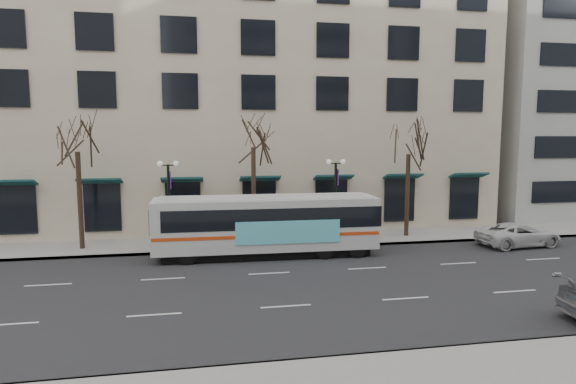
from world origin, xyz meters
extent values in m
plane|color=black|center=(0.00, 0.00, 0.00)|extent=(160.00, 160.00, 0.00)
cube|color=gray|center=(5.00, 9.00, 0.07)|extent=(80.00, 4.00, 0.15)
cube|color=#BCAC8F|center=(-2.00, 21.00, 12.00)|extent=(40.00, 20.00, 24.00)
cube|color=#999993|center=(32.00, 21.00, 17.50)|extent=(25.00, 20.00, 35.00)
cylinder|color=black|center=(-10.00, 8.80, 2.87)|extent=(0.28, 0.28, 5.74)
cylinder|color=black|center=(0.00, 8.80, 2.97)|extent=(0.28, 0.28, 5.95)
cylinder|color=black|center=(10.00, 8.80, 2.73)|extent=(0.28, 0.28, 5.46)
cylinder|color=black|center=(-5.00, 8.20, 2.50)|extent=(0.16, 0.16, 5.00)
cylinder|color=black|center=(-5.00, 8.20, 0.15)|extent=(0.36, 0.36, 0.30)
cube|color=black|center=(-5.00, 8.20, 4.95)|extent=(0.90, 0.06, 0.06)
sphere|color=silver|center=(-5.45, 8.20, 5.05)|extent=(0.32, 0.32, 0.32)
sphere|color=silver|center=(-4.55, 8.20, 5.05)|extent=(0.32, 0.32, 0.32)
cube|color=#591F77|center=(-4.88, 8.20, 4.10)|extent=(0.04, 0.45, 1.00)
cylinder|color=black|center=(5.00, 8.20, 2.50)|extent=(0.16, 0.16, 5.00)
cylinder|color=black|center=(5.00, 8.20, 0.15)|extent=(0.36, 0.36, 0.30)
cube|color=black|center=(5.00, 8.20, 4.95)|extent=(0.90, 0.06, 0.06)
sphere|color=silver|center=(4.55, 8.20, 5.05)|extent=(0.32, 0.32, 0.32)
sphere|color=silver|center=(5.45, 8.20, 5.05)|extent=(0.32, 0.32, 0.32)
cube|color=#591F77|center=(5.12, 8.20, 4.10)|extent=(0.04, 0.45, 1.00)
cube|color=silver|center=(0.35, 5.74, 1.85)|extent=(12.25, 2.92, 2.79)
cube|color=black|center=(0.35, 5.74, 0.28)|extent=(11.27, 2.58, 0.46)
cube|color=black|center=(0.65, 5.73, 2.29)|extent=(11.76, 2.95, 1.12)
cube|color=#D54314|center=(0.35, 5.74, 1.37)|extent=(12.13, 2.95, 0.18)
cube|color=#60D6E9|center=(1.33, 4.36, 1.58)|extent=(5.59, 0.19, 1.22)
cube|color=silver|center=(0.35, 5.74, 3.28)|extent=(11.64, 2.64, 0.08)
cylinder|color=black|center=(-3.95, 4.67, 0.51)|extent=(1.02, 0.31, 1.02)
cylinder|color=black|center=(-3.89, 7.00, 0.51)|extent=(1.02, 0.31, 1.02)
cylinder|color=black|center=(3.37, 4.50, 0.51)|extent=(1.02, 0.31, 1.02)
cylinder|color=black|center=(3.42, 6.83, 0.51)|extent=(1.02, 0.31, 1.02)
cylinder|color=black|center=(5.20, 4.46, 0.51)|extent=(1.02, 0.31, 1.02)
cylinder|color=black|center=(5.25, 6.79, 0.51)|extent=(1.02, 0.31, 1.02)
imported|color=silver|center=(15.67, 5.35, 0.70)|extent=(5.22, 2.76, 1.40)
camera|label=1|loc=(-3.21, -20.19, 6.67)|focal=30.00mm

